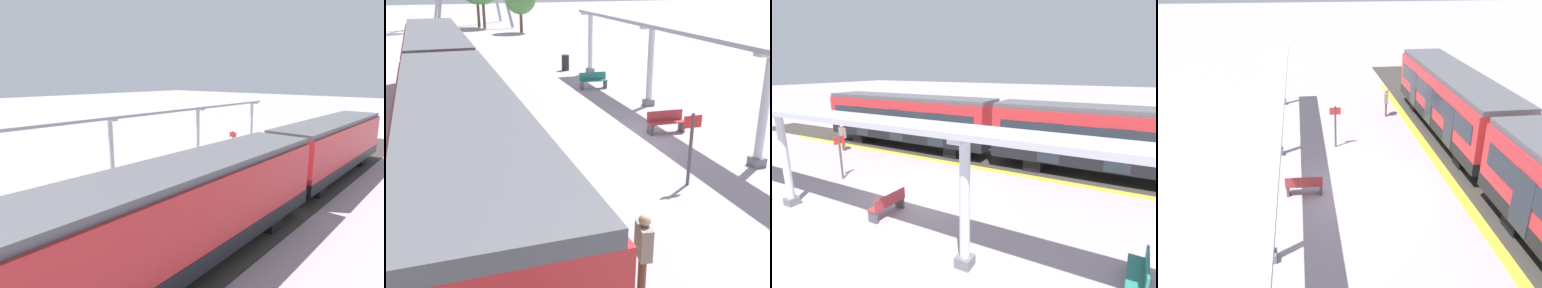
% 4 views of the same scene
% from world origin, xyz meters
% --- Properties ---
extents(ground_plane, '(176.00, 176.00, 0.00)m').
position_xyz_m(ground_plane, '(0.00, 0.00, 0.00)').
color(ground_plane, '#A2949E').
extents(tactile_edge_strip, '(0.47, 30.56, 0.01)m').
position_xyz_m(tactile_edge_strip, '(-3.86, 0.00, 0.00)').
color(tactile_edge_strip, gold).
rests_on(tactile_edge_strip, ground).
extents(trackbed, '(3.20, 42.56, 0.01)m').
position_xyz_m(trackbed, '(-5.70, 0.00, 0.00)').
color(trackbed, '#38332D').
rests_on(trackbed, ground).
extents(train_near_carriage, '(2.65, 12.21, 3.48)m').
position_xyz_m(train_near_carriage, '(-5.69, -5.54, 1.83)').
color(train_near_carriage, red).
rests_on(train_near_carriage, ground).
extents(train_far_carriage, '(2.65, 12.21, 3.48)m').
position_xyz_m(train_far_carriage, '(-5.69, 7.24, 1.83)').
color(train_far_carriage, red).
rests_on(train_far_carriage, ground).
extents(canopy_pillar_second, '(1.10, 0.44, 3.68)m').
position_xyz_m(canopy_pillar_second, '(3.65, -3.94, 1.87)').
color(canopy_pillar_second, slate).
rests_on(canopy_pillar_second, ground).
extents(canopy_pillar_third, '(1.10, 0.44, 3.68)m').
position_xyz_m(canopy_pillar_third, '(3.65, 3.86, 1.87)').
color(canopy_pillar_third, slate).
rests_on(canopy_pillar_third, ground).
extents(canopy_beam, '(1.20, 24.54, 0.16)m').
position_xyz_m(canopy_beam, '(3.65, 0.14, 3.76)').
color(canopy_beam, '#A8AAB2').
rests_on(canopy_beam, canopy_pillar_nearest).
extents(bench_near_end, '(1.52, 0.50, 0.86)m').
position_xyz_m(bench_near_end, '(2.47, 0.04, 0.44)').
color(bench_near_end, '#A23035').
rests_on(bench_near_end, ground).
extents(bench_mid_platform, '(1.52, 0.51, 0.86)m').
position_xyz_m(bench_mid_platform, '(2.38, 8.01, 0.44)').
color(bench_mid_platform, '#297B6F').
rests_on(bench_mid_platform, ground).
extents(platform_info_sign, '(0.56, 0.10, 2.20)m').
position_xyz_m(platform_info_sign, '(0.77, -4.48, 1.33)').
color(platform_info_sign, '#4C4C51').
rests_on(platform_info_sign, ground).
extents(passenger_waiting_near_edge, '(0.31, 0.54, 1.76)m').
position_xyz_m(passenger_waiting_near_edge, '(-2.74, -8.61, 1.10)').
color(passenger_waiting_near_edge, brown).
rests_on(passenger_waiting_near_edge, ground).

